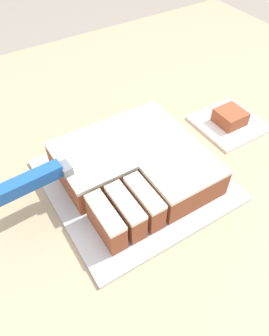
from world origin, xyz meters
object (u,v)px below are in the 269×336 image
object	(u,v)px
knife	(44,177)
cake_board	(134,180)
cake	(135,166)
brownie	(230,117)

from	to	relation	value
knife	cake_board	bearing A→B (deg)	-14.53
cake_board	cake	xyz separation A→B (m)	(0.00, 0.00, 0.03)
knife	cake	bearing A→B (deg)	-12.84
knife	brownie	xyz separation A→B (m)	(0.40, 0.00, -0.05)
cake	brownie	world-z (taller)	cake
brownie	knife	bearing A→B (deg)	-179.84
cake	brownie	distance (m)	0.25
cake_board	brownie	world-z (taller)	brownie
cake_board	brownie	xyz separation A→B (m)	(0.25, 0.03, 0.02)
cake	brownie	size ratio (longest dim) A/B	4.17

